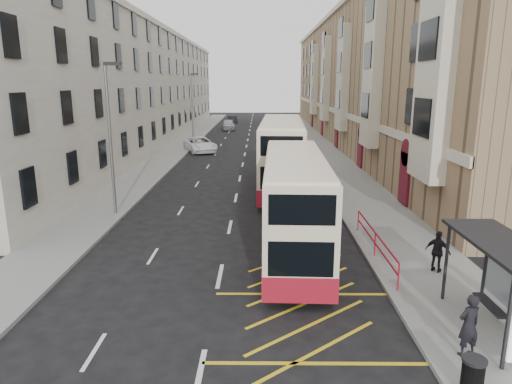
{
  "coord_description": "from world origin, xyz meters",
  "views": [
    {
      "loc": [
        1.49,
        -11.99,
        7.12
      ],
      "look_at": [
        1.34,
        7.59,
        2.4
      ],
      "focal_mm": 32.0,
      "sensor_mm": 36.0,
      "label": 1
    }
  ],
  "objects_px": {
    "double_decker_front": "(294,205)",
    "car_silver": "(228,125)",
    "pedestrian_far": "(438,252)",
    "white_van": "(200,144)",
    "street_lamp_near": "(111,131)",
    "double_decker_rear": "(282,155)",
    "pedestrian_near": "(469,325)",
    "car_red": "(277,121)",
    "litter_bin": "(473,376)",
    "car_dark": "(232,119)",
    "street_lamp_far": "(192,104)",
    "bus_shelter": "(511,271)"
  },
  "relations": [
    {
      "from": "car_dark",
      "to": "double_decker_rear",
      "type": "bearing_deg",
      "value": -74.93
    },
    {
      "from": "white_van",
      "to": "car_red",
      "type": "height_order",
      "value": "white_van"
    },
    {
      "from": "car_red",
      "to": "car_silver",
      "type": "bearing_deg",
      "value": 51.41
    },
    {
      "from": "white_van",
      "to": "car_silver",
      "type": "bearing_deg",
      "value": 65.17
    },
    {
      "from": "street_lamp_near",
      "to": "white_van",
      "type": "relative_size",
      "value": 1.43
    },
    {
      "from": "street_lamp_near",
      "to": "car_red",
      "type": "xyz_separation_m",
      "value": [
        10.78,
        54.0,
        -3.92
      ]
    },
    {
      "from": "street_lamp_far",
      "to": "white_van",
      "type": "distance_m",
      "value": 7.66
    },
    {
      "from": "bus_shelter",
      "to": "pedestrian_far",
      "type": "distance_m",
      "value": 4.69
    },
    {
      "from": "double_decker_rear",
      "to": "pedestrian_near",
      "type": "bearing_deg",
      "value": -75.67
    },
    {
      "from": "pedestrian_far",
      "to": "white_van",
      "type": "distance_m",
      "value": 33.99
    },
    {
      "from": "white_van",
      "to": "car_dark",
      "type": "bearing_deg",
      "value": 66.7
    },
    {
      "from": "pedestrian_far",
      "to": "car_dark",
      "type": "relative_size",
      "value": 0.42
    },
    {
      "from": "street_lamp_near",
      "to": "car_red",
      "type": "relative_size",
      "value": 1.62
    },
    {
      "from": "double_decker_rear",
      "to": "car_silver",
      "type": "bearing_deg",
      "value": 101.74
    },
    {
      "from": "bus_shelter",
      "to": "street_lamp_far",
      "type": "relative_size",
      "value": 0.53
    },
    {
      "from": "double_decker_front",
      "to": "white_van",
      "type": "bearing_deg",
      "value": 106.8
    },
    {
      "from": "white_van",
      "to": "car_dark",
      "type": "xyz_separation_m",
      "value": [
        1.27,
        35.07,
        -0.15
      ]
    },
    {
      "from": "double_decker_rear",
      "to": "car_red",
      "type": "distance_m",
      "value": 47.86
    },
    {
      "from": "double_decker_front",
      "to": "pedestrian_far",
      "type": "relative_size",
      "value": 6.66
    },
    {
      "from": "car_dark",
      "to": "car_red",
      "type": "xyz_separation_m",
      "value": [
        7.88,
        -4.65,
        0.08
      ]
    },
    {
      "from": "white_van",
      "to": "car_dark",
      "type": "relative_size",
      "value": 1.46
    },
    {
      "from": "litter_bin",
      "to": "car_dark",
      "type": "distance_m",
      "value": 74.17
    },
    {
      "from": "double_decker_front",
      "to": "car_dark",
      "type": "relative_size",
      "value": 2.76
    },
    {
      "from": "double_decker_front",
      "to": "double_decker_rear",
      "type": "bearing_deg",
      "value": 92.01
    },
    {
      "from": "litter_bin",
      "to": "street_lamp_far",
      "type": "bearing_deg",
      "value": 105.81
    },
    {
      "from": "street_lamp_near",
      "to": "white_van",
      "type": "height_order",
      "value": "street_lamp_near"
    },
    {
      "from": "car_dark",
      "to": "car_red",
      "type": "relative_size",
      "value": 0.78
    },
    {
      "from": "double_decker_rear",
      "to": "white_van",
      "type": "height_order",
      "value": "double_decker_rear"
    },
    {
      "from": "street_lamp_far",
      "to": "double_decker_rear",
      "type": "height_order",
      "value": "street_lamp_far"
    },
    {
      "from": "bus_shelter",
      "to": "street_lamp_far",
      "type": "distance_m",
      "value": 44.94
    },
    {
      "from": "double_decker_front",
      "to": "pedestrian_near",
      "type": "relative_size",
      "value": 6.19
    },
    {
      "from": "street_lamp_far",
      "to": "white_van",
      "type": "height_order",
      "value": "street_lamp_far"
    },
    {
      "from": "street_lamp_far",
      "to": "car_silver",
      "type": "bearing_deg",
      "value": 79.36
    },
    {
      "from": "double_decker_rear",
      "to": "pedestrian_near",
      "type": "distance_m",
      "value": 19.94
    },
    {
      "from": "double_decker_front",
      "to": "car_silver",
      "type": "xyz_separation_m",
      "value": [
        -6.25,
        51.86,
        -1.34
      ]
    },
    {
      "from": "pedestrian_far",
      "to": "car_dark",
      "type": "bearing_deg",
      "value": -40.95
    },
    {
      "from": "white_van",
      "to": "car_red",
      "type": "xyz_separation_m",
      "value": [
        9.15,
        30.42,
        -0.06
      ]
    },
    {
      "from": "street_lamp_far",
      "to": "double_decker_front",
      "type": "xyz_separation_m",
      "value": [
        9.31,
        -35.56,
        -2.49
      ]
    },
    {
      "from": "car_silver",
      "to": "car_dark",
      "type": "height_order",
      "value": "car_silver"
    },
    {
      "from": "pedestrian_near",
      "to": "car_silver",
      "type": "xyz_separation_m",
      "value": [
        -10.2,
        59.6,
        -0.21
      ]
    },
    {
      "from": "street_lamp_far",
      "to": "litter_bin",
      "type": "bearing_deg",
      "value": -74.19
    },
    {
      "from": "street_lamp_near",
      "to": "pedestrian_near",
      "type": "xyz_separation_m",
      "value": [
        13.27,
        -13.3,
        -3.63
      ]
    },
    {
      "from": "litter_bin",
      "to": "car_silver",
      "type": "xyz_separation_m",
      "value": [
        -9.64,
        61.16,
        0.18
      ]
    },
    {
      "from": "street_lamp_far",
      "to": "double_decker_rear",
      "type": "relative_size",
      "value": 0.67
    },
    {
      "from": "car_red",
      "to": "double_decker_rear",
      "type": "bearing_deg",
      "value": 94.71
    },
    {
      "from": "double_decker_front",
      "to": "litter_bin",
      "type": "distance_m",
      "value": 10.01
    },
    {
      "from": "pedestrian_near",
      "to": "white_van",
      "type": "relative_size",
      "value": 0.31
    },
    {
      "from": "car_dark",
      "to": "car_red",
      "type": "distance_m",
      "value": 9.16
    },
    {
      "from": "bus_shelter",
      "to": "pedestrian_near",
      "type": "height_order",
      "value": "bus_shelter"
    },
    {
      "from": "pedestrian_far",
      "to": "car_dark",
      "type": "xyz_separation_m",
      "value": [
        -11.64,
        66.51,
        -0.31
      ]
    }
  ]
}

